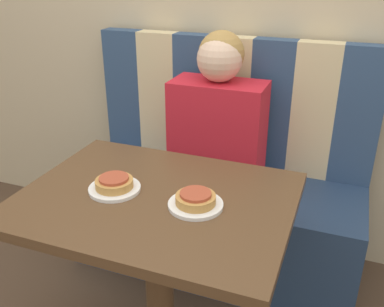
{
  "coord_description": "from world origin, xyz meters",
  "views": [
    {
      "loc": [
        0.53,
        -1.08,
        1.45
      ],
      "look_at": [
        0.0,
        0.33,
        0.77
      ],
      "focal_mm": 40.0,
      "sensor_mm": 36.0,
      "label": 1
    }
  ],
  "objects_px": {
    "person": "(218,114)",
    "pizza_left": "(114,182)",
    "pizza_right": "(196,198)",
    "plate_left": "(115,189)",
    "plate_right": "(196,205)"
  },
  "relations": [
    {
      "from": "person",
      "to": "pizza_left",
      "type": "xyz_separation_m",
      "value": [
        -0.14,
        -0.67,
        -0.03
      ]
    },
    {
      "from": "pizza_left",
      "to": "pizza_right",
      "type": "relative_size",
      "value": 1.0
    },
    {
      "from": "pizza_left",
      "to": "pizza_right",
      "type": "xyz_separation_m",
      "value": [
        0.28,
        0.0,
        0.0
      ]
    },
    {
      "from": "pizza_left",
      "to": "pizza_right",
      "type": "bearing_deg",
      "value": 0.0
    },
    {
      "from": "person",
      "to": "pizza_right",
      "type": "xyz_separation_m",
      "value": [
        0.14,
        -0.67,
        -0.03
      ]
    },
    {
      "from": "plate_left",
      "to": "person",
      "type": "bearing_deg",
      "value": 78.06
    },
    {
      "from": "pizza_right",
      "to": "pizza_left",
      "type": "bearing_deg",
      "value": 180.0
    },
    {
      "from": "plate_left",
      "to": "pizza_right",
      "type": "relative_size",
      "value": 1.38
    },
    {
      "from": "plate_left",
      "to": "plate_right",
      "type": "xyz_separation_m",
      "value": [
        0.28,
        0.0,
        0.0
      ]
    },
    {
      "from": "plate_right",
      "to": "pizza_right",
      "type": "xyz_separation_m",
      "value": [
        0.0,
        0.0,
        0.02
      ]
    },
    {
      "from": "plate_left",
      "to": "pizza_left",
      "type": "xyz_separation_m",
      "value": [
        0.0,
        0.0,
        0.02
      ]
    },
    {
      "from": "person",
      "to": "plate_right",
      "type": "height_order",
      "value": "person"
    },
    {
      "from": "plate_left",
      "to": "pizza_right",
      "type": "xyz_separation_m",
      "value": [
        0.28,
        0.0,
        0.02
      ]
    },
    {
      "from": "plate_left",
      "to": "pizza_right",
      "type": "height_order",
      "value": "pizza_right"
    },
    {
      "from": "person",
      "to": "plate_left",
      "type": "relative_size",
      "value": 4.04
    }
  ]
}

